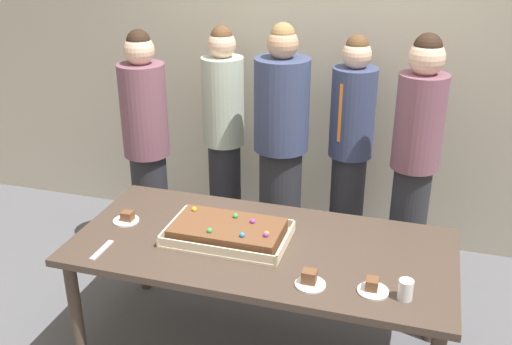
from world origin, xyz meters
name	(u,v)px	position (x,y,z in m)	size (l,w,h in m)	color
interior_back_panel	(324,45)	(0.00, 1.60, 1.50)	(8.00, 0.12, 3.00)	#B2A893
party_table	(262,256)	(0.00, 0.00, 0.66)	(2.05, 0.96, 0.73)	#47382D
sheet_cake	(228,232)	(-0.19, 0.00, 0.77)	(0.67, 0.41, 0.11)	beige
plated_slice_near_left	(373,288)	(0.63, -0.27, 0.75)	(0.15, 0.15, 0.06)	white
plated_slice_near_right	(127,218)	(-0.82, 0.02, 0.75)	(0.15, 0.15, 0.06)	white
plated_slice_far_left	(310,280)	(0.33, -0.30, 0.76)	(0.15, 0.15, 0.07)	white
drink_cup_nearest	(406,290)	(0.78, -0.28, 0.78)	(0.07, 0.07, 0.10)	white
cake_server_utensil	(102,250)	(-0.79, -0.31, 0.73)	(0.03, 0.20, 0.01)	silver
person_serving_front	(224,134)	(-0.64, 1.19, 0.88)	(0.30, 0.30, 1.67)	#28282D
person_green_shirt_behind	(350,149)	(0.29, 1.18, 0.87)	(0.30, 0.30, 1.66)	#28282D
person_striped_tie_right	(414,163)	(0.74, 0.91, 0.93)	(0.30, 0.30, 1.74)	#28282D
person_far_right_suit	(147,145)	(-1.09, 0.83, 0.88)	(0.32, 0.32, 1.68)	#28282D
person_left_edge_reaching	(281,149)	(-0.15, 0.97, 0.90)	(0.37, 0.37, 1.75)	#28282D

